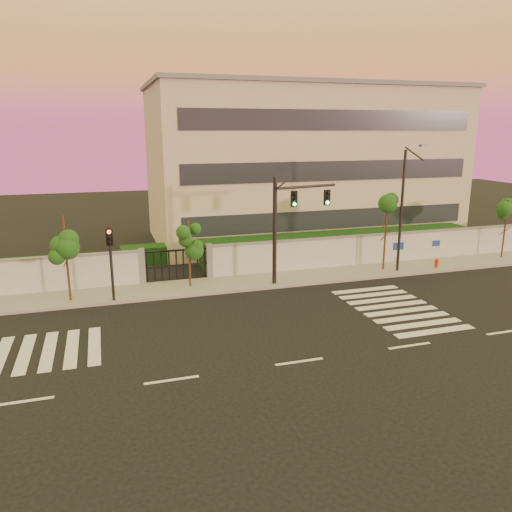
% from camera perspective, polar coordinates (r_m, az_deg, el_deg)
% --- Properties ---
extents(ground, '(120.00, 120.00, 0.00)m').
position_cam_1_polar(ground, '(20.10, 4.97, -11.96)').
color(ground, black).
rests_on(ground, ground).
extents(sidewalk, '(60.00, 3.00, 0.15)m').
position_cam_1_polar(sidewalk, '(29.37, -2.77, -3.16)').
color(sidewalk, gray).
rests_on(sidewalk, ground).
extents(perimeter_wall, '(60.00, 0.36, 2.20)m').
position_cam_1_polar(perimeter_wall, '(30.51, -3.31, -0.56)').
color(perimeter_wall, '#B2B5BA').
rests_on(perimeter_wall, ground).
extents(hedge_row, '(41.00, 4.25, 1.80)m').
position_cam_1_polar(hedge_row, '(33.40, -2.68, 0.31)').
color(hedge_row, '#0F3412').
rests_on(hedge_row, ground).
extents(institutional_building, '(24.40, 12.40, 12.25)m').
position_cam_1_polar(institutional_building, '(41.89, 5.24, 10.50)').
color(institutional_building, '#BDB69F').
rests_on(institutional_building, ground).
extents(road_markings, '(57.00, 7.62, 0.02)m').
position_cam_1_polar(road_markings, '(22.88, -2.34, -8.51)').
color(road_markings, silver).
rests_on(road_markings, ground).
extents(street_tree_c, '(1.54, 1.23, 4.64)m').
position_cam_1_polar(street_tree_c, '(27.28, -20.96, 1.79)').
color(street_tree_c, '#382314').
rests_on(street_tree_c, ground).
extents(street_tree_d, '(1.38, 1.10, 3.95)m').
position_cam_1_polar(street_tree_d, '(28.21, -7.66, 1.95)').
color(street_tree_d, '#382314').
rests_on(street_tree_d, ground).
extents(street_tree_e, '(1.53, 1.22, 4.92)m').
position_cam_1_polar(street_tree_e, '(32.38, 14.71, 4.48)').
color(street_tree_e, '#382314').
rests_on(street_tree_e, ground).
extents(street_tree_f, '(1.43, 1.14, 4.21)m').
position_cam_1_polar(street_tree_f, '(38.49, 26.71, 4.13)').
color(street_tree_f, '#382314').
rests_on(street_tree_f, ground).
extents(traffic_signal_main, '(3.97, 1.00, 6.33)m').
position_cam_1_polar(traffic_signal_main, '(28.53, 3.69, 4.42)').
color(traffic_signal_main, black).
rests_on(traffic_signal_main, ground).
extents(traffic_signal_secondary, '(0.32, 0.32, 4.11)m').
position_cam_1_polar(traffic_signal_secondary, '(26.67, -16.28, 0.12)').
color(traffic_signal_secondary, black).
rests_on(traffic_signal_secondary, ground).
extents(streetlight_east, '(0.48, 1.94, 8.05)m').
position_cam_1_polar(streetlight_east, '(32.04, 16.49, 5.58)').
color(streetlight_east, black).
rests_on(streetlight_east, ground).
extents(fire_hydrant, '(0.28, 0.28, 0.74)m').
position_cam_1_polar(fire_hydrant, '(34.49, 19.93, -0.87)').
color(fire_hydrant, red).
rests_on(fire_hydrant, ground).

